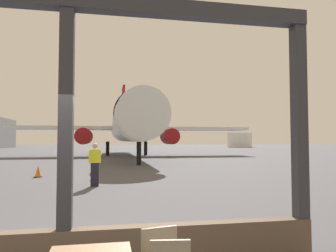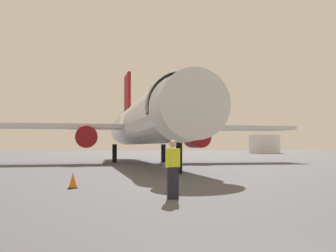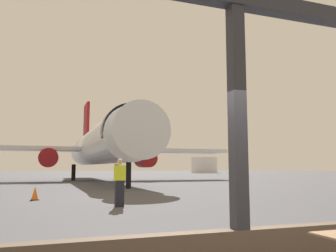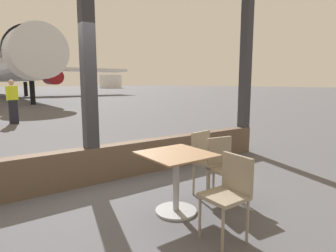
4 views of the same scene
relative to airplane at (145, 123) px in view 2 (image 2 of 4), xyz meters
name	(u,v)px [view 2 (image 2 of 4)]	position (x,y,z in m)	size (l,w,h in m)	color
ground_plane	(107,161)	(-2.84, 7.92, -3.66)	(220.00, 220.00, 0.00)	#4C4C51
airplane	(145,123)	(0.00, 0.00, 0.00)	(30.30, 33.15, 10.59)	silver
ground_crew_worker	(173,169)	(-2.79, -23.65, -2.76)	(0.48, 0.37, 1.74)	black
traffic_cone	(73,181)	(-5.75, -19.83, -3.38)	(0.36, 0.36, 0.59)	orange
fuel_storage_tank	(264,144)	(34.74, 48.36, -1.61)	(6.97, 6.97, 4.09)	white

